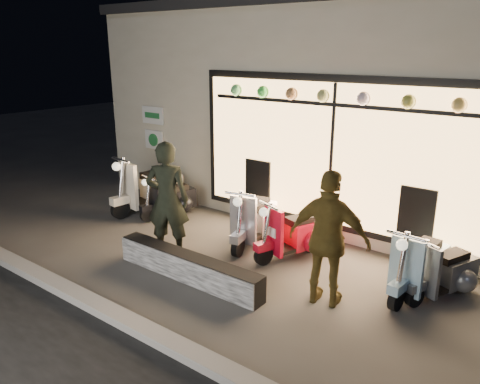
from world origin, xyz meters
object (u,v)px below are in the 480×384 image
object	(u,v)px
scooter_red	(299,233)
woman	(329,240)
scooter_silver	(256,218)
man	(167,200)
graffiti_barrier	(188,267)

from	to	relation	value
scooter_red	woman	size ratio (longest dim) A/B	0.72
scooter_silver	scooter_red	xyz separation A→B (m)	(0.91, -0.08, -0.03)
scooter_red	woman	bearing A→B (deg)	-24.61
scooter_silver	woman	size ratio (longest dim) A/B	0.79
scooter_red	man	xyz separation A→B (m)	(-1.71, -1.26, 0.57)
woman	man	bearing A→B (deg)	-6.06
scooter_silver	scooter_red	size ratio (longest dim) A/B	1.10
graffiti_barrier	scooter_red	size ratio (longest dim) A/B	1.96
graffiti_barrier	scooter_red	bearing A→B (deg)	63.56
scooter_silver	man	xyz separation A→B (m)	(-0.79, -1.35, 0.54)
woman	graffiti_barrier	bearing A→B (deg)	8.44
scooter_red	graffiti_barrier	bearing A→B (deg)	-95.37
graffiti_barrier	scooter_silver	bearing A→B (deg)	91.87
graffiti_barrier	scooter_red	xyz separation A→B (m)	(0.86, 1.72, 0.18)
graffiti_barrier	scooter_silver	size ratio (longest dim) A/B	1.79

